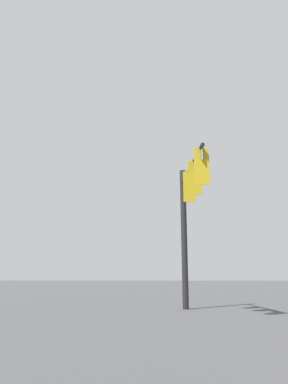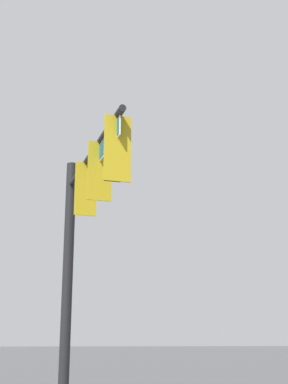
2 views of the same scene
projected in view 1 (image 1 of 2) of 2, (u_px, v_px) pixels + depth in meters
name	position (u px, v px, depth m)	size (l,w,h in m)	color
signal_pole_near	(189.00, 205.00, 15.60)	(5.35, 0.94, 6.32)	black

